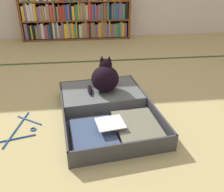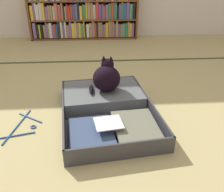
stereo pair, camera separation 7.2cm
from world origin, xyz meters
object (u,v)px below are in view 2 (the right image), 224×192
at_px(bookshelf, 83,11).
at_px(black_cat, 107,78).
at_px(open_suitcase, 107,107).
at_px(clothes_hanger, 23,126).

bearing_deg(bookshelf, black_cat, -83.27).
xyz_separation_m(open_suitcase, clothes_hanger, (-0.58, -0.15, -0.04)).
relative_size(black_cat, clothes_hanger, 0.65).
relative_size(bookshelf, black_cat, 6.09).
xyz_separation_m(black_cat, clothes_hanger, (-0.59, -0.30, -0.21)).
height_order(black_cat, clothes_hanger, black_cat).
bearing_deg(black_cat, clothes_hanger, -152.81).
distance_m(open_suitcase, clothes_hanger, 0.60).
bearing_deg(black_cat, bookshelf, 96.73).
distance_m(bookshelf, open_suitcase, 2.27).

